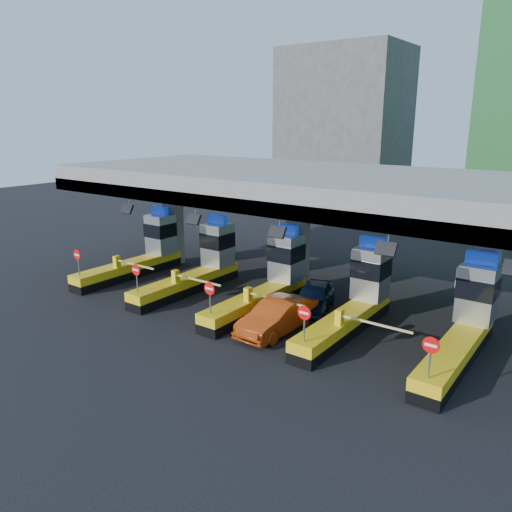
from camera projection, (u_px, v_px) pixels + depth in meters
The scene contains 10 objects.
ground at pixel (268, 306), 26.82m from camera, with size 120.00×120.00×0.00m, color black.
toll_canopy at pixel (298, 186), 27.45m from camera, with size 28.00×12.09×7.00m.
toll_lane_far_left at pixel (144, 252), 32.37m from camera, with size 4.43×8.00×4.16m.
toll_lane_left at pixel (201, 264), 29.52m from camera, with size 4.43×8.00×4.16m.
toll_lane_center at pixel (271, 280), 26.67m from camera, with size 4.43×8.00×4.16m.
toll_lane_right at pixel (357, 299), 23.82m from camera, with size 4.43×8.00×4.16m.
toll_lane_far_right at pixel (466, 323), 20.97m from camera, with size 4.43×8.00×4.16m.
bg_building_concrete at pixel (343, 126), 60.46m from camera, with size 14.00×10.00×18.00m, color #4C4C49.
van at pixel (314, 297), 25.90m from camera, with size 1.75×4.35×1.48m, color black.
red_car at pixel (277, 316), 23.31m from camera, with size 1.64×4.69×1.55m, color #A4350C.
Camera 1 is at (14.38, -20.68, 9.62)m, focal length 35.00 mm.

